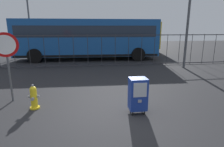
# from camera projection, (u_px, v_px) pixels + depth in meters

# --- Properties ---
(ground_plane) EXTENTS (60.00, 60.00, 0.00)m
(ground_plane) POSITION_uv_depth(u_px,v_px,m) (107.00, 116.00, 5.02)
(ground_plane) COLOR #262628
(fire_hydrant) EXTENTS (0.33, 0.32, 0.75)m
(fire_hydrant) POSITION_uv_depth(u_px,v_px,m) (34.00, 97.00, 5.42)
(fire_hydrant) COLOR yellow
(fire_hydrant) RESTS_ON ground_plane
(newspaper_box_primary) EXTENTS (0.48, 0.42, 1.02)m
(newspaper_box_primary) POSITION_uv_depth(u_px,v_px,m) (138.00, 94.00, 5.08)
(newspaper_box_primary) COLOR black
(newspaper_box_primary) RESTS_ON ground_plane
(stop_sign) EXTENTS (0.71, 0.31, 2.23)m
(stop_sign) POSITION_uv_depth(u_px,v_px,m) (6.00, 53.00, 5.69)
(stop_sign) COLOR #4C4F54
(stop_sign) RESTS_ON ground_plane
(traffic_cone) EXTENTS (0.36, 0.36, 0.53)m
(traffic_cone) POSITION_uv_depth(u_px,v_px,m) (139.00, 83.00, 7.13)
(traffic_cone) COLOR black
(traffic_cone) RESTS_ON ground_plane
(fence_barrier) EXTENTS (18.03, 0.04, 2.00)m
(fence_barrier) POSITION_uv_depth(u_px,v_px,m) (95.00, 51.00, 11.31)
(fence_barrier) COLOR #2D2D33
(fence_barrier) RESTS_ON ground_plane
(bus_near) EXTENTS (10.58, 3.08, 3.00)m
(bus_near) POSITION_uv_depth(u_px,v_px,m) (88.00, 37.00, 13.98)
(bus_near) COLOR #19519E
(bus_near) RESTS_ON ground_plane
(bus_far) EXTENTS (10.62, 3.23, 3.00)m
(bus_far) POSITION_uv_depth(u_px,v_px,m) (107.00, 35.00, 18.75)
(bus_far) COLOR gold
(bus_far) RESTS_ON ground_plane
(street_light_near_right) EXTENTS (0.32, 0.32, 8.47)m
(street_light_near_right) POSITION_uv_depth(u_px,v_px,m) (27.00, 0.00, 16.12)
(street_light_near_right) COLOR #4C4F54
(street_light_near_right) RESTS_ON ground_plane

